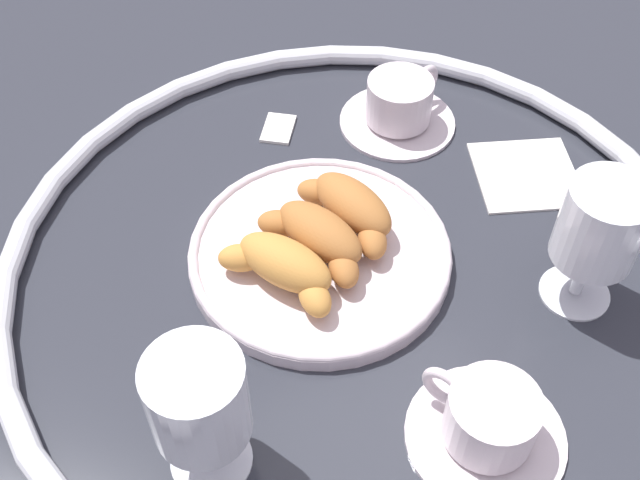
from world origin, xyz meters
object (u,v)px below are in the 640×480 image
croissant_large (350,207)px  juice_glass_right (199,405)px  croissant_small (318,236)px  pastry_plate (320,253)px  juice_glass_left (600,228)px  croissant_extra (283,266)px  folded_napkin (526,174)px  coffee_cup_far (399,106)px  coffee_cup_near (488,422)px  sugar_packet (278,127)px

croissant_large → juice_glass_right: juice_glass_right is taller
croissant_large → croissant_small: bearing=113.3°
pastry_plate → juice_glass_left: 0.26m
croissant_extra → juice_glass_left: juice_glass_left is taller
juice_glass_right → folded_napkin: bearing=-69.6°
pastry_plate → folded_napkin: size_ratio=2.38×
croissant_large → juice_glass_left: bearing=-136.0°
croissant_large → juice_glass_left: 0.24m
coffee_cup_far → juice_glass_right: (-0.30, 0.35, 0.07)m
coffee_cup_far → juice_glass_left: bearing=-174.7°
croissant_extra → juice_glass_right: size_ratio=0.87×
pastry_plate → coffee_cup_near: (-0.23, -0.04, 0.02)m
juice_glass_left → pastry_plate: bearing=54.1°
coffee_cup_far → sugar_packet: bearing=68.9°
juice_glass_left → sugar_packet: 0.39m
coffee_cup_near → croissant_small: bearing=10.0°
croissant_small → coffee_cup_near: 0.24m
croissant_large → coffee_cup_far: 0.19m
croissant_small → coffee_cup_far: bearing=-50.1°
croissant_large → croissant_extra: 0.10m
juice_glass_right → folded_napkin: (0.16, -0.43, -0.09)m
croissant_small → folded_napkin: (0.01, -0.26, -0.04)m
croissant_extra → coffee_cup_far: (0.17, -0.22, -0.01)m
juice_glass_right → croissant_large: bearing=-51.7°
croissant_extra → sugar_packet: croissant_extra is taller
juice_glass_left → sugar_packet: bearing=24.8°
croissant_small → folded_napkin: bearing=-88.0°
juice_glass_right → sugar_packet: bearing=-31.7°
sugar_packet → juice_glass_right: bearing=-175.7°
sugar_packet → coffee_cup_near: bearing=-144.6°
coffee_cup_near → sugar_packet: coffee_cup_near is taller
croissant_extra → sugar_packet: bearing=-22.7°
pastry_plate → coffee_cup_far: 0.23m
croissant_large → juice_glass_right: size_ratio=0.95×
croissant_extra → juice_glass_left: size_ratio=0.87×
pastry_plate → croissant_large: size_ratio=1.98×
juice_glass_left → croissant_large: bearing=44.0°
coffee_cup_near → coffee_cup_far: 0.41m
croissant_extra → sugar_packet: size_ratio=2.43×
coffee_cup_near → sugar_packet: bearing=-0.6°
pastry_plate → juice_glass_right: bearing=131.3°
coffee_cup_far → juice_glass_right: 0.47m
croissant_small → juice_glass_left: juice_glass_left is taller
pastry_plate → juice_glass_right: juice_glass_right is taller
coffee_cup_near → juice_glass_right: juice_glass_right is taller
coffee_cup_near → pastry_plate: bearing=9.3°
juice_glass_left → croissant_extra: bearing=63.4°
coffee_cup_far → folded_napkin: size_ratio=1.24×
croissant_extra → coffee_cup_far: 0.28m
croissant_large → folded_napkin: size_ratio=1.20×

